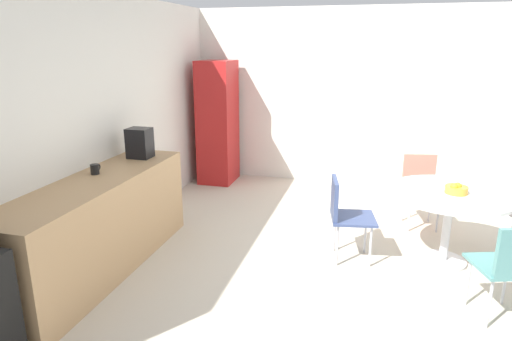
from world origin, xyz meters
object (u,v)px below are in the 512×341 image
object	(u,v)px
chair_teal	(512,262)
mug_white	(95,169)
locker_cabinet	(218,123)
round_table	(450,205)
fruit_bowl	(456,189)
chair_coral	(420,182)
coffee_maker	(140,143)
chair_navy	(343,210)
mug_green	(132,153)

from	to	relation	value
chair_teal	mug_white	world-z (taller)	mug_white
locker_cabinet	chair_teal	world-z (taller)	locker_cabinet
round_table	fruit_bowl	world-z (taller)	fruit_bowl
chair_coral	chair_teal	world-z (taller)	same
chair_coral	chair_teal	bearing A→B (deg)	-165.75
chair_coral	coffee_maker	distance (m)	3.24
chair_navy	chair_teal	distance (m)	1.50
chair_coral	mug_green	xyz separation A→B (m)	(-1.16, 3.07, 0.43)
fruit_bowl	coffee_maker	world-z (taller)	coffee_maker
mug_white	mug_green	xyz separation A→B (m)	(0.66, -0.00, 0.00)
mug_green	coffee_maker	xyz separation A→B (m)	(0.01, -0.10, 0.11)
locker_cabinet	round_table	distance (m)	3.66
chair_teal	mug_green	distance (m)	3.67
locker_cabinet	mug_white	bearing A→B (deg)	176.01
locker_cabinet	chair_navy	distance (m)	3.03
locker_cabinet	mug_green	world-z (taller)	locker_cabinet
fruit_bowl	mug_green	distance (m)	3.29
fruit_bowl	mug_white	xyz separation A→B (m)	(-0.81, 3.29, 0.17)
chair_coral	coffee_maker	world-z (taller)	coffee_maker
chair_coral	mug_white	distance (m)	3.60
locker_cabinet	mug_white	xyz separation A→B (m)	(-2.84, 0.20, 0.03)
fruit_bowl	round_table	bearing A→B (deg)	51.47
locker_cabinet	round_table	world-z (taller)	locker_cabinet
chair_navy	coffee_maker	bearing A→B (deg)	89.76
locker_cabinet	fruit_bowl	world-z (taller)	locker_cabinet
locker_cabinet	chair_navy	bearing A→B (deg)	-136.28
chair_coral	fruit_bowl	xyz separation A→B (m)	(-1.01, -0.21, 0.25)
chair_coral	mug_white	size ratio (longest dim) A/B	6.43
round_table	mug_green	size ratio (longest dim) A/B	8.95
chair_coral	chair_navy	world-z (taller)	same
round_table	mug_white	size ratio (longest dim) A/B	8.95
coffee_maker	round_table	bearing A→B (deg)	-86.96
chair_navy	locker_cabinet	bearing A→B (deg)	43.72
mug_green	coffee_maker	size ratio (longest dim) A/B	0.40
chair_coral	mug_white	xyz separation A→B (m)	(-1.82, 3.08, 0.43)
fruit_bowl	chair_navy	bearing A→B (deg)	98.31
chair_coral	fruit_bowl	world-z (taller)	fruit_bowl
chair_coral	chair_teal	size ratio (longest dim) A/B	1.00
chair_coral	coffee_maker	size ratio (longest dim) A/B	2.59
mug_white	chair_teal	bearing A→B (deg)	-91.65
chair_teal	fruit_bowl	distance (m)	0.99
locker_cabinet	round_table	size ratio (longest dim) A/B	1.60
locker_cabinet	mug_green	xyz separation A→B (m)	(-2.17, 0.20, 0.03)
chair_navy	mug_white	bearing A→B (deg)	106.32
chair_coral	mug_green	bearing A→B (deg)	110.66
mug_green	mug_white	bearing A→B (deg)	179.84
mug_green	fruit_bowl	bearing A→B (deg)	-87.37
chair_teal	chair_navy	bearing A→B (deg)	59.22
mug_green	coffee_maker	distance (m)	0.15
round_table	coffee_maker	xyz separation A→B (m)	(-0.17, 3.16, 0.46)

